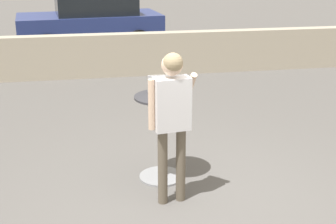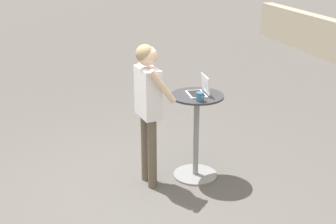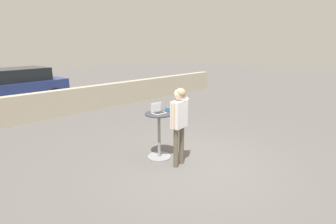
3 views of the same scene
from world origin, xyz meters
The scene contains 7 objects.
ground_plane centered at (0.00, 0.00, 0.00)m, with size 50.00×50.00×0.00m, color #5B5956.
pavement_kerb centered at (0.00, 6.05, 0.49)m, with size 17.17×0.35×0.98m.
cafe_table centered at (-0.25, 0.72, 0.61)m, with size 0.65×0.65×1.09m.
laptop centered at (-0.25, 0.75, 1.15)m, with size 0.31×0.25×0.24m.
coffee_mug centered at (-0.03, 0.67, 1.15)m, with size 0.13×0.09×0.11m.
standing_person centered at (-0.24, 0.10, 1.13)m, with size 0.54×0.42×1.76m.
parked_car_near_street centered at (-0.86, 9.15, 0.83)m, with size 4.18×2.30×1.60m.
Camera 1 is at (-1.15, -4.62, 2.75)m, focal length 50.00 mm.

